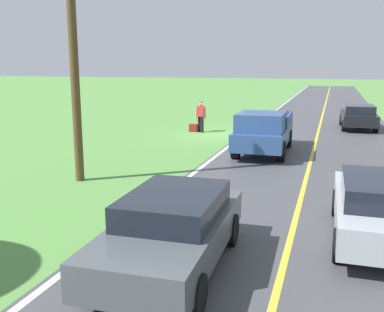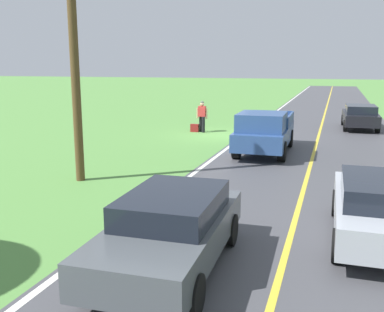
{
  "view_description": "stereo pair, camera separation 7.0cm",
  "coord_description": "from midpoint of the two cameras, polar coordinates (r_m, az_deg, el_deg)",
  "views": [
    {
      "loc": [
        -5.65,
        22.96,
        3.72
      ],
      "look_at": [
        -2.0,
        11.48,
        1.23
      ],
      "focal_mm": 41.44,
      "sensor_mm": 36.0,
      "label": 1
    },
    {
      "loc": [
        -5.72,
        22.94,
        3.72
      ],
      "look_at": [
        -2.0,
        11.48,
        1.23
      ],
      "focal_mm": 41.44,
      "sensor_mm": 36.0,
      "label": 2
    }
  ],
  "objects": [
    {
      "name": "lane_edge_line",
      "position": [
        23.68,
        6.4,
        2.58
      ],
      "size": [
        0.16,
        117.6,
        0.0
      ],
      "primitive_type": "cube",
      "color": "silver",
      "rests_on": "ground"
    },
    {
      "name": "sedan_mid_oncoming",
      "position": [
        10.28,
        23.0,
        -6.06
      ],
      "size": [
        1.97,
        4.42,
        1.41
      ],
      "color": "#B2B7C1",
      "rests_on": "ground"
    },
    {
      "name": "utility_pole_roadside",
      "position": [
        14.55,
        -15.13,
        12.56
      ],
      "size": [
        0.28,
        0.28,
        8.09
      ],
      "primitive_type": "cylinder",
      "color": "brown",
      "rests_on": "ground"
    },
    {
      "name": "sedan_near_oncoming",
      "position": [
        27.95,
        20.56,
        4.84
      ],
      "size": [
        2.05,
        4.46,
        1.41
      ],
      "color": "black",
      "rests_on": "ground"
    },
    {
      "name": "suitcase_carried",
      "position": [
        25.0,
        0.09,
        3.63
      ],
      "size": [
        0.46,
        0.21,
        0.44
      ],
      "primitive_type": "cube",
      "rotation": [
        0.0,
        0.0,
        1.59
      ],
      "color": "maroon",
      "rests_on": "ground"
    },
    {
      "name": "road_surface",
      "position": [
        23.26,
        15.61,
        2.04
      ],
      "size": [
        7.95,
        120.0,
        0.0
      ],
      "primitive_type": "cube",
      "color": "#47474C",
      "rests_on": "ground"
    },
    {
      "name": "hitchhiker_walking",
      "position": [
        24.87,
        1.07,
        5.35
      ],
      "size": [
        0.62,
        0.51,
        1.75
      ],
      "color": "black",
      "rests_on": "ground"
    },
    {
      "name": "lane_centre_line",
      "position": [
        23.26,
        15.61,
        2.05
      ],
      "size": [
        0.14,
        117.6,
        0.0
      ],
      "primitive_type": "cube",
      "color": "gold",
      "rests_on": "ground"
    },
    {
      "name": "pickup_truck_passing",
      "position": [
        19.04,
        9.07,
        3.21
      ],
      "size": [
        2.17,
        5.43,
        1.82
      ],
      "color": "#2D4C84",
      "rests_on": "ground"
    },
    {
      "name": "sedan_ahead_same_lane",
      "position": [
        8.29,
        -2.81,
        -9.33
      ],
      "size": [
        2.03,
        4.45,
        1.41
      ],
      "color": "#4C5156",
      "rests_on": "ground"
    },
    {
      "name": "ground_plane",
      "position": [
        23.93,
        3.71,
        2.71
      ],
      "size": [
        200.0,
        200.0,
        0.0
      ],
      "primitive_type": "plane",
      "color": "#568E42"
    }
  ]
}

